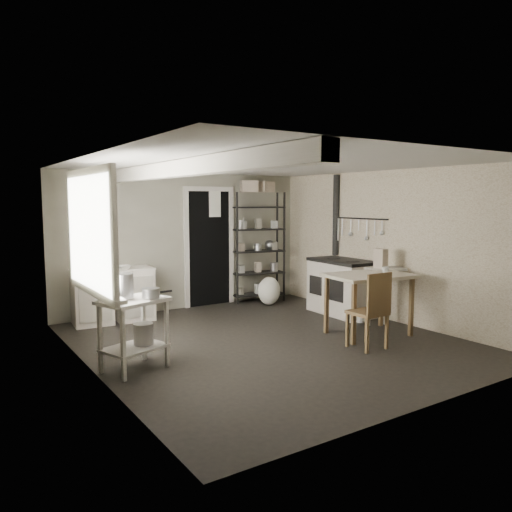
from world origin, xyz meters
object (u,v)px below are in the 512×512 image
stockpot (122,286)px  base_cabinets (113,292)px  prep_table (134,334)px  chair (367,310)px  shelf_rack (258,250)px  flour_sack (269,291)px  work_table (368,307)px  stove (342,287)px

stockpot → base_cabinets: 2.41m
prep_table → chair: bearing=-16.5°
shelf_rack → flour_sack: bearing=-81.7°
stockpot → work_table: size_ratio=0.23×
shelf_rack → chair: 3.29m
prep_table → shelf_rack: (3.21, 2.41, 0.55)m
base_cabinets → stove: (3.28, -1.51, -0.02)m
work_table → chair: (-0.47, -0.44, 0.10)m
prep_table → base_cabinets: size_ratio=0.63×
prep_table → stove: (3.77, 0.77, 0.04)m
stove → flour_sack: stove is taller
stove → prep_table: bearing=-166.2°
stockpot → shelf_rack: shelf_rack is taller
base_cabinets → flour_sack: bearing=-0.9°
stove → chair: bearing=-121.5°
stockpot → stove: 3.99m
shelf_rack → stove: bearing=-58.5°
shelf_rack → stove: shelf_rack is taller
stove → stockpot: bearing=-166.6°
flour_sack → work_table: bearing=-89.8°
prep_table → work_table: size_ratio=0.71×
stockpot → base_cabinets: stockpot is taller
prep_table → flour_sack: 3.76m
prep_table → base_cabinets: 2.34m
chair → base_cabinets: bearing=125.8°
stockpot → work_table: (3.30, -0.38, -0.56)m
prep_table → chair: 2.83m
stove → chair: 1.90m
prep_table → work_table: (3.19, -0.37, -0.02)m
stove → flour_sack: bearing=117.9°
prep_table → base_cabinets: (0.49, 2.28, 0.06)m
prep_table → stove: bearing=11.5°
stove → chair: (-1.05, -1.58, 0.05)m
flour_sack → chair: bearing=-99.4°
shelf_rack → stockpot: bearing=-131.5°
prep_table → stockpot: 0.55m
prep_table → shelf_rack: size_ratio=0.39×
chair → stockpot: bearing=164.0°
flour_sack → stove: bearing=-64.4°
prep_table → stockpot: size_ratio=3.02×
chair → flour_sack: (0.46, 2.81, -0.24)m
prep_table → stockpot: (-0.12, 0.01, 0.54)m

